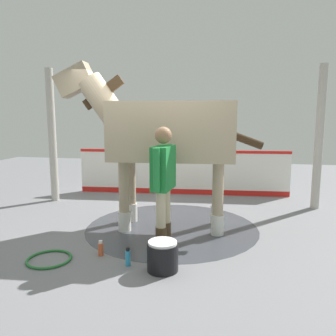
# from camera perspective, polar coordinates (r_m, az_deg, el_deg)

# --- Properties ---
(ground_plane) EXTENTS (16.00, 16.00, 0.02)m
(ground_plane) POSITION_cam_1_polar(r_m,az_deg,el_deg) (5.48, -2.33, -10.42)
(ground_plane) COLOR gray
(wet_patch) EXTENTS (2.77, 2.77, 0.00)m
(wet_patch) POSITION_cam_1_polar(r_m,az_deg,el_deg) (5.55, 0.66, -10.01)
(wet_patch) COLOR #42444C
(wet_patch) RESTS_ON ground
(barrier_wall) EXTENTS (0.45, 4.79, 1.02)m
(barrier_wall) POSITION_cam_1_polar(r_m,az_deg,el_deg) (7.73, 2.49, -0.99)
(barrier_wall) COLOR white
(barrier_wall) RESTS_ON ground
(roof_post_near) EXTENTS (0.16, 0.16, 2.75)m
(roof_post_near) POSITION_cam_1_polar(r_m,az_deg,el_deg) (7.44, -19.07, 5.16)
(roof_post_near) COLOR #B7B2A8
(roof_post_near) RESTS_ON ground
(roof_post_far) EXTENTS (0.16, 0.16, 2.75)m
(roof_post_far) POSITION_cam_1_polar(r_m,az_deg,el_deg) (7.04, 24.29, 4.66)
(roof_post_far) COLOR #B7B2A8
(roof_post_far) RESTS_ON ground
(horse) EXTENTS (1.04, 3.27, 2.63)m
(horse) POSITION_cam_1_polar(r_m,az_deg,el_deg) (5.27, -0.59, 5.86)
(horse) COLOR tan
(horse) RESTS_ON ground
(handler) EXTENTS (0.67, 0.27, 1.66)m
(handler) POSITION_cam_1_polar(r_m,az_deg,el_deg) (4.49, -0.81, -1.99)
(handler) COLOR #47331E
(handler) RESTS_ON ground
(wash_bucket) EXTENTS (0.37, 0.37, 0.36)m
(wash_bucket) POSITION_cam_1_polar(r_m,az_deg,el_deg) (4.07, -0.92, -14.72)
(wash_bucket) COLOR black
(wash_bucket) RESTS_ON ground
(bottle_shampoo) EXTENTS (0.07, 0.07, 0.23)m
(bottle_shampoo) POSITION_cam_1_polar(r_m,az_deg,el_deg) (4.24, -6.82, -14.81)
(bottle_shampoo) COLOR #3399CC
(bottle_shampoo) RESTS_ON ground
(bottle_spray) EXTENTS (0.07, 0.07, 0.20)m
(bottle_spray) POSITION_cam_1_polar(r_m,az_deg,el_deg) (4.57, -11.36, -13.28)
(bottle_spray) COLOR #CC5933
(bottle_spray) RESTS_ON ground
(hose_coil) EXTENTS (0.56, 0.56, 0.03)m
(hose_coil) POSITION_cam_1_polar(r_m,az_deg,el_deg) (4.63, -19.52, -14.36)
(hose_coil) COLOR #267233
(hose_coil) RESTS_ON ground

